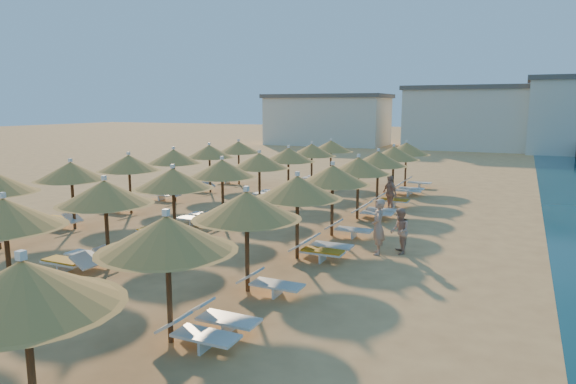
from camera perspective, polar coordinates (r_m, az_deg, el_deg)
The scene contains 9 objects.
ground at distance 19.01m, azimuth -4.46°, elevation -5.73°, with size 220.00×220.00×0.00m, color #E4A564.
hotel_blocks at distance 63.36m, azimuth 19.45°, elevation 7.82°, with size 46.79×10.01×8.10m.
parasol_row_east at distance 18.19m, azimuth 3.17°, elevation 1.13°, with size 2.96×33.30×2.91m.
parasol_row_west at distance 20.51m, azimuth -9.82°, elevation 1.96°, with size 2.96×33.30×2.91m.
parasol_row_inland at distance 24.95m, azimuth -17.26°, elevation 3.00°, with size 2.96×23.18×2.91m.
loungers at distance 20.56m, azimuth -7.39°, elevation -3.63°, with size 13.22×30.96×0.66m.
beachgoer_a at distance 17.69m, azimuth 9.97°, elevation -3.82°, with size 0.70×0.46×1.91m, color tan.
beachgoer_c at distance 24.89m, azimuth 11.23°, elevation -0.15°, with size 1.04×0.43×1.78m, color tan.
beachgoer_b at distance 17.94m, azimuth 12.31°, elevation -4.25°, with size 0.77×0.60×1.58m, color tan.
Camera 1 is at (8.97, -16.00, 4.99)m, focal length 32.00 mm.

